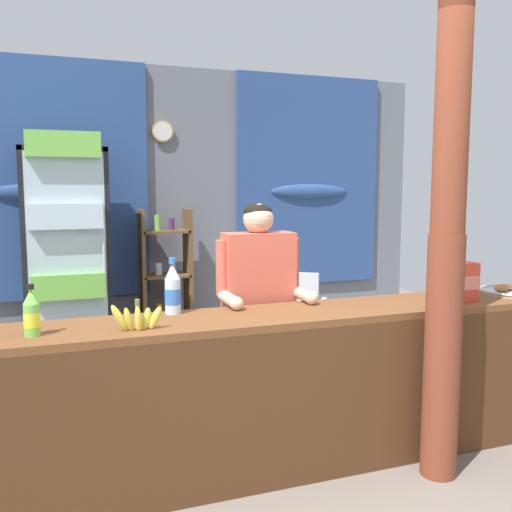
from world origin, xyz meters
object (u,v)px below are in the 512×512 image
object	(u,v)px
drink_fridge	(66,246)
shopkeeper	(259,291)
timber_post	(447,245)
snack_box_crackers	(462,282)
soda_bottle_water	(173,290)
bottle_shelf_rack	(166,280)
soda_bottle_lime_soda	(32,314)
plastic_lawn_chair	(298,310)
banana_bunch	(136,318)
stall_counter	(304,376)

from	to	relation	value
drink_fridge	shopkeeper	distance (m)	2.04
timber_post	snack_box_crackers	bearing A→B (deg)	39.89
shopkeeper	soda_bottle_water	world-z (taller)	shopkeeper
drink_fridge	bottle_shelf_rack	world-z (taller)	drink_fridge
soda_bottle_water	soda_bottle_lime_soda	bearing A→B (deg)	-161.30
shopkeeper	soda_bottle_water	bearing A→B (deg)	-159.41
shopkeeper	timber_post	bearing A→B (deg)	-46.41
plastic_lawn_chair	soda_bottle_lime_soda	size ratio (longest dim) A/B	3.46
shopkeeper	snack_box_crackers	bearing A→B (deg)	-23.06
bottle_shelf_rack	snack_box_crackers	distance (m)	2.87
drink_fridge	shopkeeper	bearing A→B (deg)	-57.54
timber_post	banana_bunch	xyz separation A→B (m)	(-1.61, 0.28, -0.33)
stall_counter	soda_bottle_lime_soda	distance (m)	1.46
soda_bottle_water	soda_bottle_lime_soda	size ratio (longest dim) A/B	1.26
bottle_shelf_rack	banana_bunch	world-z (taller)	bottle_shelf_rack
soda_bottle_lime_soda	banana_bunch	distance (m)	0.48
soda_bottle_water	plastic_lawn_chair	bearing A→B (deg)	46.51
plastic_lawn_chair	shopkeeper	world-z (taller)	shopkeeper
drink_fridge	bottle_shelf_rack	bearing A→B (deg)	18.82
stall_counter	soda_bottle_water	distance (m)	0.87
plastic_lawn_chair	soda_bottle_water	xyz separation A→B (m)	(-1.47, -1.55, 0.54)
drink_fridge	banana_bunch	distance (m)	2.27
snack_box_crackers	plastic_lawn_chair	bearing A→B (deg)	98.68
soda_bottle_water	stall_counter	bearing A→B (deg)	-23.92
timber_post	drink_fridge	size ratio (longest dim) A/B	1.33
shopkeeper	soda_bottle_water	xyz separation A→B (m)	(-0.59, -0.22, 0.08)
soda_bottle_lime_soda	snack_box_crackers	distance (m)	2.47
bottle_shelf_rack	timber_post	bearing A→B (deg)	-71.16
bottle_shelf_rack	drink_fridge	bearing A→B (deg)	-161.18
drink_fridge	snack_box_crackers	bearing A→B (deg)	-44.50
drink_fridge	soda_bottle_lime_soda	bearing A→B (deg)	-95.95
bottle_shelf_rack	soda_bottle_water	xyz separation A→B (m)	(-0.40, -2.24, 0.31)
bottle_shelf_rack	shopkeeper	distance (m)	2.04
shopkeeper	banana_bunch	size ratio (longest dim) A/B	5.54
timber_post	bottle_shelf_rack	world-z (taller)	timber_post
soda_bottle_water	banana_bunch	world-z (taller)	soda_bottle_water
snack_box_crackers	banana_bunch	xyz separation A→B (m)	(-2.00, -0.04, -0.06)
stall_counter	drink_fridge	size ratio (longest dim) A/B	1.68
drink_fridge	soda_bottle_water	xyz separation A→B (m)	(0.50, -1.94, -0.08)
bottle_shelf_rack	banana_bunch	bearing A→B (deg)	-104.22
plastic_lawn_chair	soda_bottle_lime_soda	world-z (taller)	soda_bottle_lime_soda
shopkeeper	snack_box_crackers	size ratio (longest dim) A/B	6.28
bottle_shelf_rack	soda_bottle_water	size ratio (longest dim) A/B	4.47
stall_counter	banana_bunch	world-z (taller)	banana_bunch
timber_post	shopkeeper	distance (m)	1.17
bottle_shelf_rack	plastic_lawn_chair	xyz separation A→B (m)	(1.07, -0.69, -0.23)
plastic_lawn_chair	timber_post	bearing A→B (deg)	-92.80
soda_bottle_lime_soda	banana_bunch	bearing A→B (deg)	-7.62
timber_post	shopkeeper	xyz separation A→B (m)	(-0.77, 0.81, -0.35)
soda_bottle_lime_soda	stall_counter	bearing A→B (deg)	-2.07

